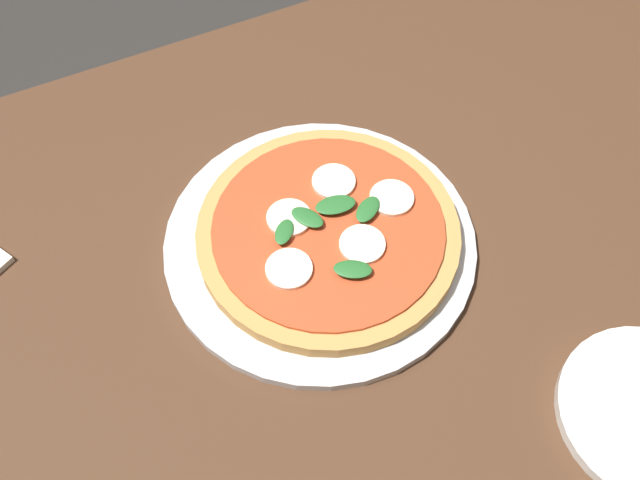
% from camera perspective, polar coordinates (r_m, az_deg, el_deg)
% --- Properties ---
extents(ground_plane, '(6.00, 6.00, 0.00)m').
position_cam_1_polar(ground_plane, '(1.43, -0.61, -17.69)').
color(ground_plane, '#2D2B28').
extents(dining_table, '(1.29, 0.85, 0.71)m').
position_cam_1_polar(dining_table, '(0.86, -0.98, -6.61)').
color(dining_table, '#4C301E').
rests_on(dining_table, ground_plane).
extents(serving_tray, '(0.35, 0.35, 0.01)m').
position_cam_1_polar(serving_tray, '(0.79, 0.00, -0.16)').
color(serving_tray, silver).
rests_on(serving_tray, dining_table).
extents(pizza, '(0.29, 0.29, 0.03)m').
position_cam_1_polar(pizza, '(0.78, 0.67, 0.65)').
color(pizza, tan).
rests_on(pizza, serving_tray).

